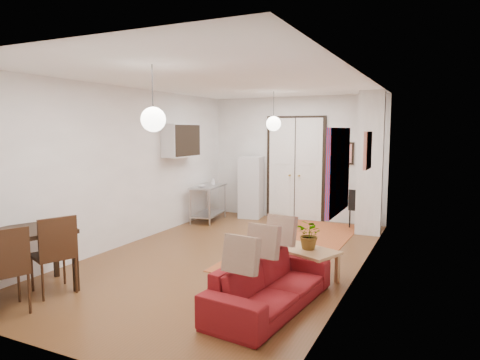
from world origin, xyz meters
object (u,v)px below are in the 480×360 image
at_px(fridge, 251,187).
at_px(dining_table, 7,240).
at_px(black_side_chair, 361,205).
at_px(sofa, 271,284).
at_px(dining_chair_near, 59,245).
at_px(kitchen_counter, 208,199).
at_px(coffee_table, 303,252).
at_px(dining_chair_far, 11,260).

relative_size(fridge, dining_table, 0.86).
bearing_deg(dining_table, black_side_chair, 60.79).
xyz_separation_m(sofa, dining_chair_near, (-2.74, -0.67, 0.31)).
bearing_deg(kitchen_counter, dining_chair_near, -93.19).
bearing_deg(coffee_table, dining_chair_far, -137.82).
relative_size(sofa, dining_table, 1.14).
distance_m(sofa, fridge, 5.36).
height_order(sofa, dining_chair_far, dining_chair_far).
xyz_separation_m(sofa, dining_chair_far, (-2.74, -1.37, 0.31)).
xyz_separation_m(fridge, dining_chair_far, (-0.35, -6.14, -0.14)).
height_order(sofa, kitchen_counter, kitchen_counter).
distance_m(sofa, black_side_chair, 4.85).
distance_m(coffee_table, dining_chair_far, 3.76).
xyz_separation_m(kitchen_counter, fridge, (0.74, 0.81, 0.22)).
relative_size(fridge, black_side_chair, 1.75).
relative_size(dining_chair_near, black_side_chair, 1.22).
relative_size(dining_chair_near, dining_chair_far, 1.00).
relative_size(dining_chair_far, black_side_chair, 1.22).
bearing_deg(black_side_chair, coffee_table, 101.09).
distance_m(coffee_table, fridge, 4.38).
relative_size(fridge, dining_chair_near, 1.43).
distance_m(coffee_table, dining_chair_near, 3.33).
bearing_deg(coffee_table, dining_chair_near, -146.79).
relative_size(coffee_table, dining_chair_far, 1.08).
bearing_deg(black_side_chair, dining_chair_near, 75.54).
distance_m(kitchen_counter, dining_chair_far, 5.35).
bearing_deg(dining_table, fridge, 82.88).
bearing_deg(sofa, coffee_table, 4.46).
xyz_separation_m(coffee_table, kitchen_counter, (-3.17, 2.81, 0.14)).
height_order(sofa, black_side_chair, black_side_chair).
height_order(fridge, dining_table, fridge).
height_order(kitchen_counter, dining_table, dining_table).
xyz_separation_m(fridge, black_side_chair, (2.60, 0.08, -0.25)).
bearing_deg(dining_chair_near, dining_chair_far, 22.71).
bearing_deg(dining_chair_far, sofa, 139.30).
bearing_deg(dining_table, coffee_table, 35.67).
height_order(dining_chair_far, black_side_chair, dining_chair_far).
xyz_separation_m(kitchen_counter, dining_chair_far, (0.39, -5.33, 0.08)).
bearing_deg(sofa, kitchen_counter, 44.79).
bearing_deg(kitchen_counter, dining_chair_far, -93.82).
relative_size(coffee_table, fridge, 0.76).
relative_size(sofa, dining_chair_far, 1.91).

